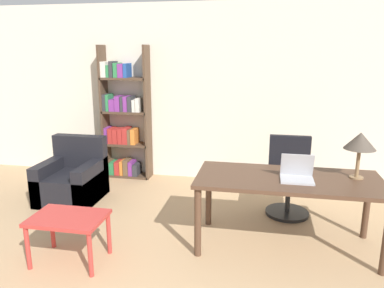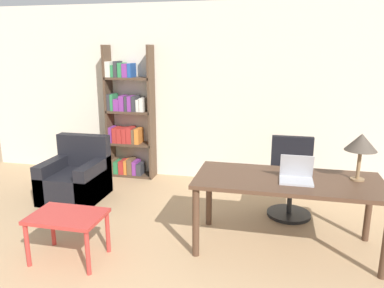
# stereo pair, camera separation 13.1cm
# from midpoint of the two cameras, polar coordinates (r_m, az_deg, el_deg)

# --- Properties ---
(wall_back) EXTENTS (8.00, 0.06, 2.70)m
(wall_back) POSITION_cam_midpoint_polar(r_m,az_deg,el_deg) (5.78, 4.84, 7.57)
(wall_back) COLOR beige
(wall_back) RESTS_ON ground_plane
(desk) EXTENTS (1.85, 0.83, 0.76)m
(desk) POSITION_cam_midpoint_polar(r_m,az_deg,el_deg) (3.91, 15.27, -6.38)
(desk) COLOR #4C3323
(desk) RESTS_ON ground_plane
(laptop) EXTENTS (0.32, 0.26, 0.26)m
(laptop) POSITION_cam_midpoint_polar(r_m,az_deg,el_deg) (3.83, 16.56, -4.62)
(laptop) COLOR #B2B2B7
(laptop) RESTS_ON desk
(table_lamp) EXTENTS (0.30, 0.30, 0.47)m
(table_lamp) POSITION_cam_midpoint_polar(r_m,az_deg,el_deg) (3.99, 25.25, 0.10)
(table_lamp) COLOR olive
(table_lamp) RESTS_ON desk
(office_chair) EXTENTS (0.54, 0.54, 0.96)m
(office_chair) POSITION_cam_midpoint_polar(r_m,az_deg,el_deg) (4.83, 15.55, -5.37)
(office_chair) COLOR black
(office_chair) RESTS_ON ground_plane
(side_table_blue) EXTENTS (0.70, 0.48, 0.47)m
(side_table_blue) POSITION_cam_midpoint_polar(r_m,az_deg,el_deg) (3.86, -17.53, -11.15)
(side_table_blue) COLOR #B2332D
(side_table_blue) RESTS_ON ground_plane
(armchair) EXTENTS (0.76, 0.79, 0.84)m
(armchair) POSITION_cam_midpoint_polar(r_m,az_deg,el_deg) (5.43, -16.61, -5.11)
(armchair) COLOR black
(armchair) RESTS_ON ground_plane
(bookshelf) EXTENTS (0.75, 0.28, 2.08)m
(bookshelf) POSITION_cam_midpoint_polar(r_m,az_deg,el_deg) (6.04, -9.17, 3.56)
(bookshelf) COLOR #4C3828
(bookshelf) RESTS_ON ground_plane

